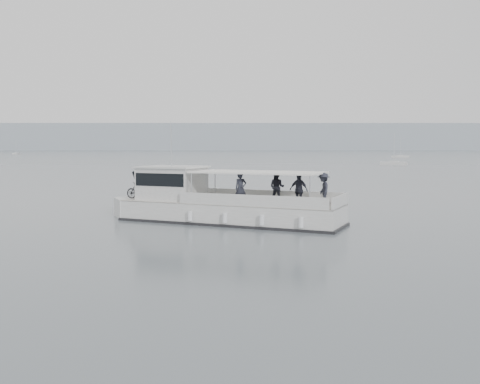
{
  "coord_description": "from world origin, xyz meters",
  "views": [
    {
      "loc": [
        -1.8,
        -30.37,
        3.94
      ],
      "look_at": [
        -1.71,
        -2.85,
        1.6
      ],
      "focal_mm": 40.0,
      "sensor_mm": 36.0,
      "label": 1
    }
  ],
  "objects": [
    {
      "name": "tour_boat",
      "position": [
        -3.27,
        -2.39,
        0.91
      ],
      "size": [
        12.76,
        7.67,
        5.55
      ],
      "rotation": [
        0.0,
        0.0,
        -0.41
      ],
      "color": "silver",
      "rests_on": "ground"
    },
    {
      "name": "moored_fleet",
      "position": [
        -30.28,
        180.63,
        0.36
      ],
      "size": [
        438.28,
        264.72,
        10.41
      ],
      "color": "silver",
      "rests_on": "ground"
    },
    {
      "name": "ground",
      "position": [
        0.0,
        0.0,
        0.0
      ],
      "size": [
        1400.0,
        1400.0,
        0.0
      ],
      "primitive_type": "plane",
      "color": "slate",
      "rests_on": "ground"
    },
    {
      "name": "headland",
      "position": [
        0.0,
        560.0,
        14.0
      ],
      "size": [
        1400.0,
        90.0,
        28.0
      ],
      "primitive_type": "cube",
      "color": "#939EA8",
      "rests_on": "ground"
    }
  ]
}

